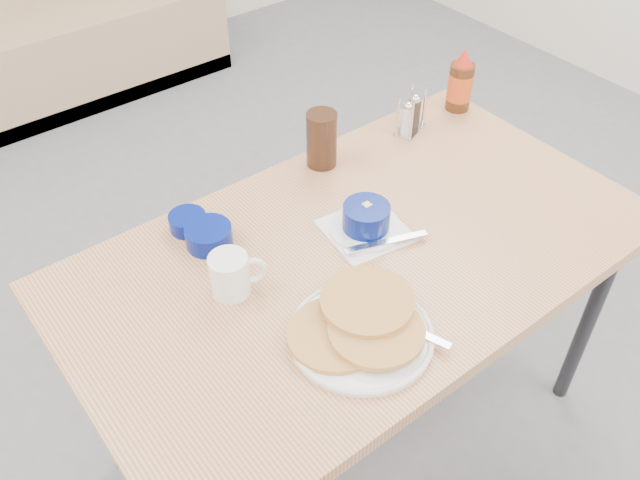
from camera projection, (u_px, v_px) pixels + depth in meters
booth_bench at (26, 34)px, 3.36m from camera, size 1.90×0.56×1.22m
dining_table at (360, 267)px, 1.65m from camera, size 1.40×0.80×0.76m
pancake_plate at (361, 328)px, 1.40m from camera, size 0.30×0.30×0.05m
coffee_mug at (232, 274)px, 1.47m from camera, size 0.12×0.09×0.10m
grits_setting at (366, 221)px, 1.63m from camera, size 0.21×0.22×0.08m
creamer_bowl at (188, 222)px, 1.64m from camera, size 0.09×0.09×0.04m
butter_bowl at (209, 236)px, 1.60m from camera, size 0.11×0.11×0.05m
amber_tumbler at (322, 139)px, 1.81m from camera, size 0.11×0.11×0.16m
condiment_caddy at (411, 117)px, 1.95m from camera, size 0.12×0.09×0.12m
syrup_bottle at (460, 83)px, 2.01m from camera, size 0.07×0.07×0.19m
sugar_wrapper at (360, 264)px, 1.56m from camera, size 0.04×0.03×0.00m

